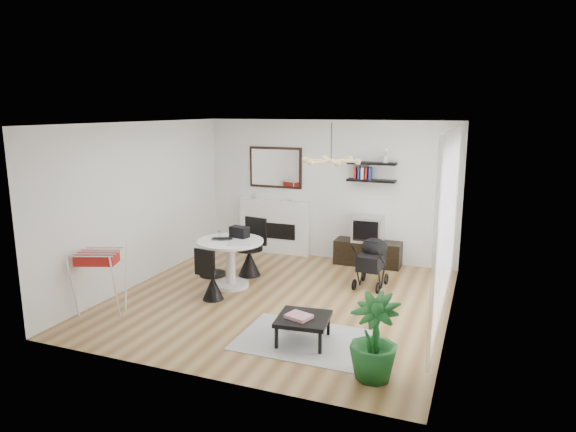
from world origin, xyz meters
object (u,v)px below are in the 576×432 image
at_px(crt_tv, 368,229).
at_px(coffee_table, 303,320).
at_px(drying_rack, 100,281).
at_px(potted_plant, 374,338).
at_px(stroller, 372,264).
at_px(tv_console, 368,253).
at_px(dining_table, 231,256).
at_px(fireplace, 275,220).

height_order(crt_tv, coffee_table, crt_tv).
relative_size(drying_rack, potted_plant, 0.99).
xyz_separation_m(crt_tv, stroller, (0.32, -1.13, -0.32)).
height_order(tv_console, dining_table, dining_table).
xyz_separation_m(crt_tv, dining_table, (-1.84, -2.01, -0.18)).
bearing_deg(dining_table, potted_plant, -36.55).
height_order(tv_console, potted_plant, potted_plant).
height_order(tv_console, coffee_table, tv_console).
bearing_deg(fireplace, potted_plant, -55.34).
distance_m(crt_tv, potted_plant, 4.23).
relative_size(crt_tv, coffee_table, 0.78).
relative_size(stroller, coffee_table, 1.26).
bearing_deg(potted_plant, fireplace, 124.66).
relative_size(fireplace, drying_rack, 2.28).
bearing_deg(stroller, coffee_table, -94.09).
xyz_separation_m(fireplace, stroller, (2.29, -1.28, -0.30)).
distance_m(dining_table, stroller, 2.34).
bearing_deg(potted_plant, stroller, 102.48).
xyz_separation_m(drying_rack, stroller, (3.37, 2.59, -0.12)).
distance_m(tv_console, dining_table, 2.75).
relative_size(fireplace, stroller, 2.43).
bearing_deg(stroller, tv_console, 109.84).
bearing_deg(tv_console, crt_tv, -155.16).
bearing_deg(crt_tv, tv_console, 24.84).
distance_m(dining_table, drying_rack, 2.09).
height_order(stroller, coffee_table, stroller).
distance_m(dining_table, coffee_table, 2.38).
bearing_deg(crt_tv, fireplace, 175.53).
distance_m(stroller, potted_plant, 3.05).
xyz_separation_m(crt_tv, potted_plant, (0.98, -4.11, -0.23)).
distance_m(fireplace, potted_plant, 5.19).
bearing_deg(stroller, drying_rack, -138.17).
xyz_separation_m(drying_rack, potted_plant, (4.03, -0.39, -0.02)).
bearing_deg(potted_plant, tv_console, 103.35).
bearing_deg(coffee_table, crt_tv, 89.53).
bearing_deg(coffee_table, dining_table, 139.93).
distance_m(crt_tv, dining_table, 2.74).
bearing_deg(potted_plant, drying_rack, 174.52).
height_order(coffee_table, potted_plant, potted_plant).
xyz_separation_m(crt_tv, coffee_table, (-0.03, -3.54, -0.40)).
distance_m(stroller, coffee_table, 2.44).
distance_m(fireplace, stroller, 2.64).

